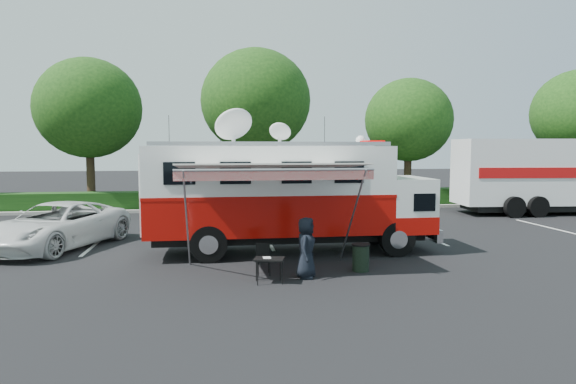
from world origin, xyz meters
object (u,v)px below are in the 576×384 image
(white_suv, at_px, (57,248))
(trash_bin, at_px, (361,257))
(command_truck, at_px, (288,194))
(folding_table, at_px, (269,260))

(white_suv, bearing_deg, trash_bin, -3.23)
(command_truck, relative_size, folding_table, 10.77)
(command_truck, distance_m, trash_bin, 3.51)
(white_suv, bearing_deg, command_truck, 9.81)
(trash_bin, bearing_deg, folding_table, -161.71)
(folding_table, bearing_deg, white_suv, 140.47)
(command_truck, bearing_deg, white_suv, 166.67)
(command_truck, relative_size, trash_bin, 12.18)
(white_suv, distance_m, trash_bin, 10.20)
(command_truck, height_order, white_suv, command_truck)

